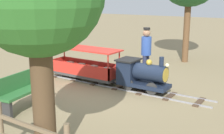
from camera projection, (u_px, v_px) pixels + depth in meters
name	position (u px, v px, depth m)	size (l,w,h in m)	color
ground_plane	(108.00, 85.00, 8.41)	(60.00, 60.00, 0.00)	#8C7A56
track	(109.00, 84.00, 8.40)	(0.68, 6.05, 0.04)	gray
locomotive	(141.00, 74.00, 7.73)	(0.64, 1.45, 0.97)	#192338
passenger_car	(84.00, 67.00, 8.78)	(0.74, 2.35, 0.97)	#3F3F3F
conductor_person	(146.00, 50.00, 8.60)	(0.30, 0.30, 1.62)	#282D47
park_bench	(22.00, 91.00, 6.51)	(1.35, 0.60, 0.82)	#2D6B33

